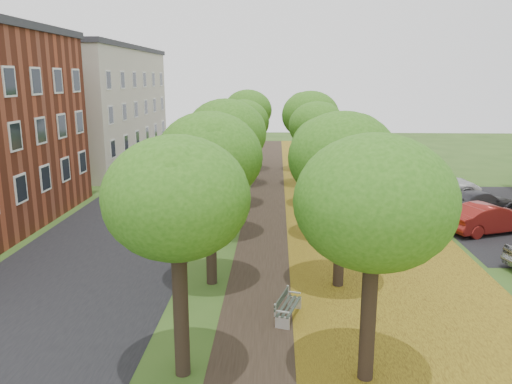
# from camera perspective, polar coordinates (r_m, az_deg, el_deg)

# --- Properties ---
(ground) EXTENTS (120.00, 120.00, 0.00)m
(ground) POSITION_cam_1_polar(r_m,az_deg,el_deg) (14.03, 1.12, -20.22)
(ground) COLOR #2D4C19
(ground) RESTS_ON ground
(street_asphalt) EXTENTS (8.00, 70.00, 0.01)m
(street_asphalt) POSITION_cam_1_polar(r_m,az_deg,el_deg) (28.88, -13.24, -2.81)
(street_asphalt) COLOR black
(street_asphalt) RESTS_ON ground
(footpath) EXTENTS (3.20, 70.00, 0.01)m
(footpath) POSITION_cam_1_polar(r_m,az_deg,el_deg) (27.82, 1.83, -3.06)
(footpath) COLOR black
(footpath) RESTS_ON ground
(leaf_verge) EXTENTS (7.50, 70.00, 0.01)m
(leaf_verge) POSITION_cam_1_polar(r_m,az_deg,el_deg) (28.23, 12.04, -3.11)
(leaf_verge) COLOR olive
(leaf_verge) RESTS_ON ground
(parking_lot) EXTENTS (9.00, 16.00, 0.01)m
(parking_lot) POSITION_cam_1_polar(r_m,az_deg,el_deg) (31.70, 27.08, -2.52)
(parking_lot) COLOR black
(parking_lot) RESTS_ON ground
(tree_row_west) EXTENTS (3.70, 33.70, 6.29)m
(tree_row_west) POSITION_cam_1_polar(r_m,az_deg,el_deg) (27.02, -2.80, 6.57)
(tree_row_west) COLOR black
(tree_row_west) RESTS_ON ground
(tree_row_east) EXTENTS (3.70, 33.70, 6.29)m
(tree_row_east) POSITION_cam_1_polar(r_m,az_deg,el_deg) (27.02, 7.46, 6.47)
(tree_row_east) COLOR black
(tree_row_east) RESTS_ON ground
(building_cream) EXTENTS (10.30, 20.30, 10.40)m
(building_cream) POSITION_cam_1_polar(r_m,az_deg,el_deg) (48.01, -18.90, 9.32)
(building_cream) COLOR beige
(building_cream) RESTS_ON ground
(bench) EXTENTS (0.92, 1.72, 0.78)m
(bench) POSITION_cam_1_polar(r_m,az_deg,el_deg) (16.68, 3.58, -12.91)
(bench) COLOR #2C372E
(bench) RESTS_ON ground
(car_red) EXTENTS (4.81, 3.13, 1.50)m
(car_red) POSITION_cam_1_polar(r_m,az_deg,el_deg) (27.81, 25.12, -2.73)
(car_red) COLOR maroon
(car_red) RESTS_ON ground
(car_grey) EXTENTS (4.87, 3.45, 1.31)m
(car_grey) POSITION_cam_1_polar(r_m,az_deg,el_deg) (31.54, 24.26, -1.08)
(car_grey) COLOR #35353B
(car_grey) RESTS_ON ground
(car_white) EXTENTS (5.60, 2.87, 1.51)m
(car_white) POSITION_cam_1_polar(r_m,az_deg,el_deg) (35.31, 20.10, 0.85)
(car_white) COLOR silver
(car_white) RESTS_ON ground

